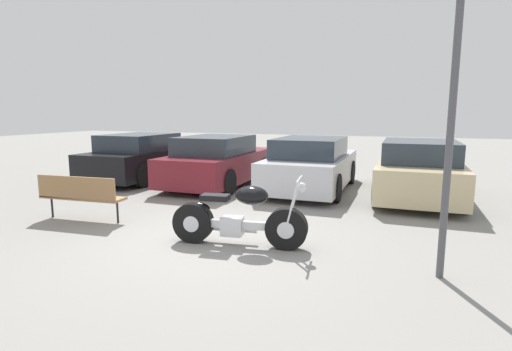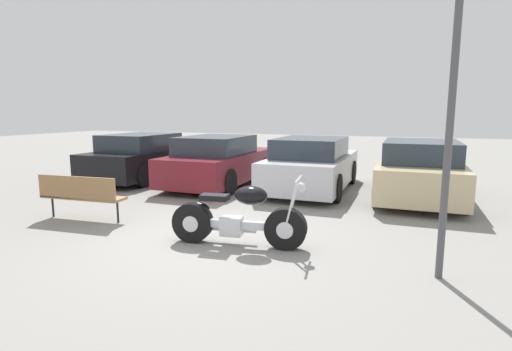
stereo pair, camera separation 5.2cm
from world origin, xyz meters
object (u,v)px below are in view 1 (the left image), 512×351
object	(u,v)px
parked_car_black	(144,157)
park_bench	(80,193)
lamp_post	(455,67)
parked_car_maroon	(218,162)
motorcycle	(238,218)
parked_car_silver	(311,165)
parked_car_champagne	(419,171)

from	to	relation	value
parked_car_black	park_bench	xyz separation A→B (m)	(1.87, -4.59, -0.13)
parked_car_black	lamp_post	xyz separation A→B (m)	(8.18, -5.07, 1.94)
parked_car_black	parked_car_maroon	distance (m)	2.68
parked_car_black	park_bench	size ratio (longest dim) A/B	2.45
motorcycle	parked_car_black	xyz separation A→B (m)	(-5.27, 4.83, 0.24)
park_bench	parked_car_maroon	bearing A→B (deg)	79.76
parked_car_maroon	parked_car_silver	xyz separation A→B (m)	(2.67, 0.18, 0.00)
motorcycle	parked_car_champagne	bearing A→B (deg)	60.02
parked_car_champagne	lamp_post	xyz separation A→B (m)	(0.16, -5.01, 1.94)
parked_car_champagne	parked_car_silver	bearing A→B (deg)	178.10
parked_car_black	lamp_post	bearing A→B (deg)	-31.82
parked_car_maroon	park_bench	distance (m)	4.51
parked_car_black	park_bench	bearing A→B (deg)	-67.81
motorcycle	park_bench	distance (m)	3.41
parked_car_champagne	parked_car_maroon	bearing A→B (deg)	-178.99
parked_car_maroon	parked_car_silver	distance (m)	2.68
parked_car_black	lamp_post	world-z (taller)	lamp_post
parked_car_maroon	motorcycle	bearing A→B (deg)	-61.00
parked_car_black	lamp_post	distance (m)	9.82
parked_car_maroon	parked_car_champagne	bearing A→B (deg)	1.01
parked_car_black	parked_car_silver	xyz separation A→B (m)	(5.35, 0.03, 0.00)
parked_car_maroon	park_bench	xyz separation A→B (m)	(-0.80, -4.44, -0.13)
motorcycle	lamp_post	distance (m)	3.64
motorcycle	parked_car_maroon	distance (m)	5.36
parked_car_maroon	park_bench	size ratio (longest dim) A/B	2.45
motorcycle	parked_car_black	distance (m)	7.15
parked_car_black	parked_car_maroon	size ratio (longest dim) A/B	1.00
parked_car_silver	lamp_post	bearing A→B (deg)	-60.99
park_bench	lamp_post	xyz separation A→B (m)	(6.31, -0.48, 2.07)
park_bench	lamp_post	distance (m)	6.65
parked_car_black	parked_car_silver	bearing A→B (deg)	0.31
parked_car_silver	park_bench	bearing A→B (deg)	-126.95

